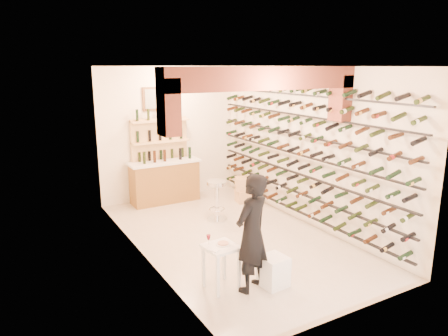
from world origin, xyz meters
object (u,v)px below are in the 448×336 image
wine_rack (297,150)px  back_counter (165,180)px  white_stool (273,271)px  chrome_barstool (217,198)px  crate_lower (246,196)px  person (252,233)px  tasting_table (221,253)px

wine_rack → back_counter: size_ratio=3.35×
white_stool → chrome_barstool: (0.59, 2.84, 0.27)m
crate_lower → wine_rack: bearing=-85.5°
wine_rack → person: 2.99m
wine_rack → person: (-2.28, -1.82, -0.67)m
back_counter → white_stool: size_ratio=3.66×
tasting_table → white_stool: 0.85m
person → tasting_table: bearing=-55.1°
back_counter → crate_lower: bearing=-30.0°
person → white_stool: bearing=143.5°
back_counter → wine_rack: bearing=-55.3°
white_stool → person: 0.74m
tasting_table → person: (0.37, -0.24, 0.32)m
back_counter → chrome_barstool: (0.49, -1.71, -0.04)m
wine_rack → person: wine_rack is taller
wine_rack → crate_lower: size_ratio=11.51×
person → crate_lower: 4.15m
wine_rack → back_counter: bearing=124.7°
person → crate_lower: person is taller
wine_rack → person: size_ratio=3.24×
back_counter → tasting_table: (-0.82, -4.22, 0.02)m
white_stool → back_counter: bearing=88.7°
white_stool → crate_lower: 4.00m
chrome_barstool → crate_lower: (1.21, 0.73, -0.35)m
white_stool → person: size_ratio=0.26×
person → chrome_barstool: size_ratio=2.05×
tasting_table → back_counter: bearing=73.7°
wine_rack → chrome_barstool: (-1.34, 0.93, -1.05)m
white_stool → crate_lower: size_ratio=0.94×
tasting_table → white_stool: bearing=-29.8°
wine_rack → person: bearing=-141.4°
back_counter → person: size_ratio=0.97×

